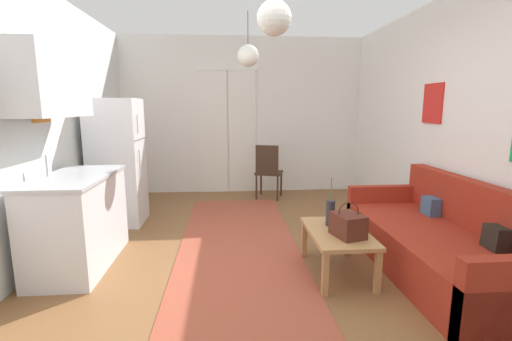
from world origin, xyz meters
TOP-DOWN VIEW (x-y plane):
  - ground_plane at (0.00, 0.00)m, footprint 4.83×7.28m
  - wall_back at (-0.01, 3.39)m, footprint 4.43×0.13m
  - wall_right at (2.16, -0.00)m, footprint 0.12×6.88m
  - area_rug at (-0.18, 0.81)m, footprint 1.30×3.64m
  - couch at (1.71, -0.07)m, footprint 0.92×2.16m
  - coffee_table at (0.72, -0.02)m, footprint 0.53×0.87m
  - bamboo_vase at (0.69, 0.14)m, footprint 0.09×0.09m
  - handbag at (0.76, -0.16)m, footprint 0.29×0.33m
  - refrigerator at (-1.72, 1.66)m, footprint 0.64×0.61m
  - kitchen_counter at (-1.77, 0.37)m, footprint 0.61×1.22m
  - accent_chair at (0.39, 2.75)m, footprint 0.53×0.51m
  - pendant_lamp_near at (0.04, -0.54)m, footprint 0.24×0.24m
  - pendant_lamp_far at (0.00, 1.74)m, footprint 0.28×0.28m

SIDE VIEW (x-z plane):
  - ground_plane at x=0.00m, z-range -0.10..0.00m
  - area_rug at x=-0.18m, z-range 0.00..0.01m
  - couch at x=1.71m, z-range -0.16..0.69m
  - coffee_table at x=0.72m, z-range 0.15..0.56m
  - accent_chair at x=0.39m, z-range 0.05..0.96m
  - handbag at x=0.76m, z-range 0.36..0.67m
  - bamboo_vase at x=0.69m, z-range 0.30..0.77m
  - kitchen_counter at x=-1.77m, z-range -0.25..1.82m
  - refrigerator at x=-1.72m, z-range 0.00..1.64m
  - wall_back at x=-0.01m, z-range -0.01..2.73m
  - wall_right at x=2.16m, z-range 0.00..2.74m
  - pendant_lamp_near at x=0.04m, z-range 1.76..2.49m
  - pendant_lamp_far at x=0.00m, z-range 1.84..2.54m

